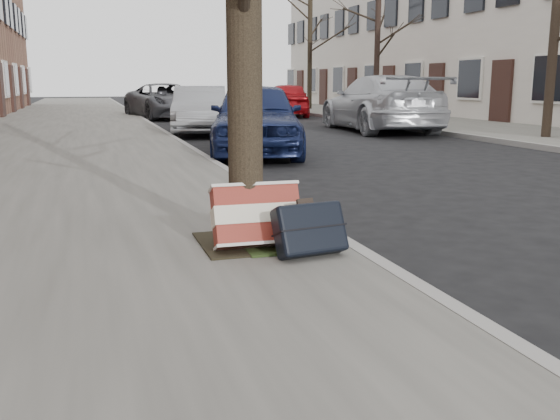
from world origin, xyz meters
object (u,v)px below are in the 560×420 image
object	(u,v)px
suitcase_red	(256,216)
car_near_mid	(200,110)
suitcase_navy	(310,229)
car_near_front	(256,118)

from	to	relation	value
suitcase_red	car_near_mid	size ratio (longest dim) A/B	0.17
suitcase_navy	car_near_front	distance (m)	7.79
suitcase_red	suitcase_navy	xyz separation A→B (m)	(0.32, -0.33, -0.05)
suitcase_red	car_near_mid	xyz separation A→B (m)	(1.79, 12.44, 0.27)
suitcase_red	car_near_mid	world-z (taller)	car_near_mid
car_near_front	car_near_mid	bearing A→B (deg)	105.85
suitcase_red	suitcase_navy	size ratio (longest dim) A/B	1.24
car_near_front	car_near_mid	size ratio (longest dim) A/B	1.07
car_near_mid	car_near_front	bearing A→B (deg)	-76.62
car_near_front	suitcase_red	bearing A→B (deg)	-91.10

